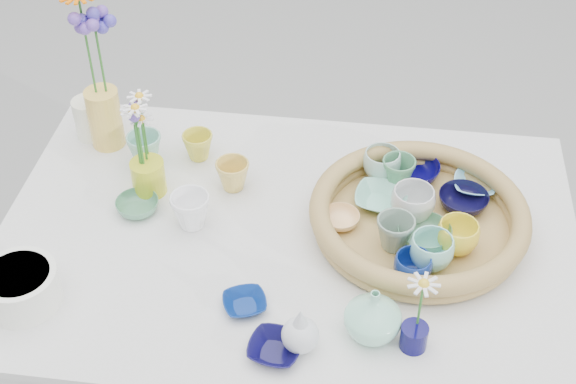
# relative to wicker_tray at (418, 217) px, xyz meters

# --- Properties ---
(wicker_tray) EXTENTS (0.47, 0.47, 0.08)m
(wicker_tray) POSITION_rel_wicker_tray_xyz_m (0.00, 0.00, 0.00)
(wicker_tray) COLOR olive
(wicker_tray) RESTS_ON display_table
(tray_ceramic_0) EXTENTS (0.14, 0.14, 0.04)m
(tray_ceramic_0) POSITION_rel_wicker_tray_xyz_m (-0.01, 0.16, -0.00)
(tray_ceramic_0) COLOR #05023D
(tray_ceramic_0) RESTS_ON wicker_tray
(tray_ceramic_1) EXTENTS (0.14, 0.14, 0.03)m
(tray_ceramic_1) POSITION_rel_wicker_tray_xyz_m (0.10, 0.07, -0.00)
(tray_ceramic_1) COLOR black
(tray_ceramic_1) RESTS_ON wicker_tray
(tray_ceramic_2) EXTENTS (0.09, 0.09, 0.07)m
(tray_ceramic_2) POSITION_rel_wicker_tray_xyz_m (0.08, -0.06, 0.01)
(tray_ceramic_2) COLOR yellow
(tray_ceramic_2) RESTS_ON wicker_tray
(tray_ceramic_3) EXTENTS (0.14, 0.14, 0.04)m
(tray_ceramic_3) POSITION_rel_wicker_tray_xyz_m (0.01, -0.05, -0.00)
(tray_ceramic_3) COLOR #598E6D
(tray_ceramic_3) RESTS_ON wicker_tray
(tray_ceramic_4) EXTENTS (0.10, 0.10, 0.08)m
(tray_ceramic_4) POSITION_rel_wicker_tray_xyz_m (-0.05, -0.07, 0.02)
(tray_ceramic_4) COLOR gray
(tray_ceramic_4) RESTS_ON wicker_tray
(tray_ceramic_5) EXTENTS (0.13, 0.13, 0.03)m
(tray_ceramic_5) POSITION_rel_wicker_tray_xyz_m (-0.08, 0.06, -0.01)
(tray_ceramic_5) COLOR #83CDB3
(tray_ceramic_5) RESTS_ON wicker_tray
(tray_ceramic_6) EXTENTS (0.09, 0.09, 0.07)m
(tray_ceramic_6) POSITION_rel_wicker_tray_xyz_m (-0.09, 0.15, 0.01)
(tray_ceramic_6) COLOR #A6CCC0
(tray_ceramic_6) RESTS_ON wicker_tray
(tray_ceramic_7) EXTENTS (0.12, 0.12, 0.08)m
(tray_ceramic_7) POSITION_rel_wicker_tray_xyz_m (-0.01, 0.02, 0.02)
(tray_ceramic_7) COLOR silver
(tray_ceramic_7) RESTS_ON wicker_tray
(tray_ceramic_8) EXTENTS (0.10, 0.10, 0.02)m
(tray_ceramic_8) POSITION_rel_wicker_tray_xyz_m (0.13, 0.14, -0.01)
(tray_ceramic_8) COLOR #81D1F8
(tray_ceramic_8) RESTS_ON wicker_tray
(tray_ceramic_9) EXTENTS (0.09, 0.09, 0.06)m
(tray_ceramic_9) POSITION_rel_wicker_tray_xyz_m (-0.01, -0.16, 0.01)
(tray_ceramic_9) COLOR navy
(tray_ceramic_9) RESTS_ON wicker_tray
(tray_ceramic_10) EXTENTS (0.11, 0.11, 0.03)m
(tray_ceramic_10) POSITION_rel_wicker_tray_xyz_m (-0.17, -0.02, -0.01)
(tray_ceramic_10) COLOR #FAC883
(tray_ceramic_10) RESTS_ON wicker_tray
(tray_ceramic_11) EXTENTS (0.12, 0.12, 0.07)m
(tray_ceramic_11) POSITION_rel_wicker_tray_xyz_m (0.03, -0.12, 0.02)
(tray_ceramic_11) COLOR #8FE7D7
(tray_ceramic_11) RESTS_ON wicker_tray
(tray_ceramic_12) EXTENTS (0.08, 0.08, 0.07)m
(tray_ceramic_12) POSITION_rel_wicker_tray_xyz_m (-0.05, 0.13, 0.02)
(tray_ceramic_12) COLOR #4F8D61
(tray_ceramic_12) RESTS_ON wicker_tray
(loose_ceramic_0) EXTENTS (0.08, 0.08, 0.07)m
(loose_ceramic_0) POSITION_rel_wicker_tray_xyz_m (-0.53, 0.19, -0.00)
(loose_ceramic_0) COLOR gold
(loose_ceramic_0) RESTS_ON display_table
(loose_ceramic_1) EXTENTS (0.09, 0.09, 0.07)m
(loose_ceramic_1) POSITION_rel_wicker_tray_xyz_m (-0.42, 0.09, -0.00)
(loose_ceramic_1) COLOR #DCBA53
(loose_ceramic_1) RESTS_ON display_table
(loose_ceramic_2) EXTENTS (0.10, 0.10, 0.03)m
(loose_ceramic_2) POSITION_rel_wicker_tray_xyz_m (-0.62, -0.02, -0.02)
(loose_ceramic_2) COLOR #4E8965
(loose_ceramic_2) RESTS_ON display_table
(loose_ceramic_3) EXTENTS (0.09, 0.09, 0.08)m
(loose_ceramic_3) POSITION_rel_wicker_tray_xyz_m (-0.49, -0.05, 0.00)
(loose_ceramic_3) COLOR white
(loose_ceramic_3) RESTS_ON display_table
(loose_ceramic_4) EXTENTS (0.11, 0.11, 0.02)m
(loose_ceramic_4) POSITION_rel_wicker_tray_xyz_m (-0.33, -0.27, -0.03)
(loose_ceramic_4) COLOR navy
(loose_ceramic_4) RESTS_ON display_table
(loose_ceramic_5) EXTENTS (0.09, 0.09, 0.08)m
(loose_ceramic_5) POSITION_rel_wicker_tray_xyz_m (-0.65, 0.16, 0.00)
(loose_ceramic_5) COLOR #80C2AB
(loose_ceramic_5) RESTS_ON display_table
(loose_ceramic_6) EXTENTS (0.12, 0.12, 0.02)m
(loose_ceramic_6) POSITION_rel_wicker_tray_xyz_m (-0.26, -0.37, -0.03)
(loose_ceramic_6) COLOR #0B0935
(loose_ceramic_6) RESTS_ON display_table
(fluted_bowl) EXTENTS (0.20, 0.20, 0.08)m
(fluted_bowl) POSITION_rel_wicker_tray_xyz_m (-0.77, -0.31, 0.00)
(fluted_bowl) COLOR white
(fluted_bowl) RESTS_ON display_table
(bud_vase_paleblue) EXTENTS (0.09, 0.09, 0.11)m
(bud_vase_paleblue) POSITION_rel_wicker_tray_xyz_m (-0.21, -0.35, 0.02)
(bud_vase_paleblue) COLOR silver
(bud_vase_paleblue) RESTS_ON display_table
(bud_vase_seafoam) EXTENTS (0.13, 0.13, 0.11)m
(bud_vase_seafoam) POSITION_rel_wicker_tray_xyz_m (-0.08, -0.30, 0.02)
(bud_vase_seafoam) COLOR #9AE9C5
(bud_vase_seafoam) RESTS_ON display_table
(bud_vase_cobalt) EXTENTS (0.07, 0.07, 0.05)m
(bud_vase_cobalt) POSITION_rel_wicker_tray_xyz_m (-0.00, -0.32, -0.01)
(bud_vase_cobalt) COLOR #0A0744
(bud_vase_cobalt) RESTS_ON display_table
(single_daisy) EXTENTS (0.08, 0.08, 0.13)m
(single_daisy) POSITION_rel_wicker_tray_xyz_m (-0.00, -0.31, 0.07)
(single_daisy) COLOR white
(single_daisy) RESTS_ON bud_vase_cobalt
(tall_vase_yellow) EXTENTS (0.11, 0.11, 0.15)m
(tall_vase_yellow) POSITION_rel_wicker_tray_xyz_m (-0.76, 0.21, 0.04)
(tall_vase_yellow) COLOR #F7C954
(tall_vase_yellow) RESTS_ON display_table
(gerbera) EXTENTS (0.10, 0.10, 0.27)m
(gerbera) POSITION_rel_wicker_tray_xyz_m (-0.77, 0.21, 0.24)
(gerbera) COLOR #FF7000
(gerbera) RESTS_ON tall_vase_yellow
(hydrangea) EXTENTS (0.09, 0.09, 0.26)m
(hydrangea) POSITION_rel_wicker_tray_xyz_m (-0.75, 0.22, 0.21)
(hydrangea) COLOR #6D47B9
(hydrangea) RESTS_ON tall_vase_yellow
(white_pitcher) EXTENTS (0.13, 0.11, 0.10)m
(white_pitcher) POSITION_rel_wicker_tray_xyz_m (-0.81, 0.24, 0.01)
(white_pitcher) COLOR white
(white_pitcher) RESTS_ON display_table
(daisy_cup) EXTENTS (0.10, 0.10, 0.08)m
(daisy_cup) POSITION_rel_wicker_tray_xyz_m (-0.61, 0.05, 0.00)
(daisy_cup) COLOR gold
(daisy_cup) RESTS_ON display_table
(daisy_posy) EXTENTS (0.11, 0.11, 0.16)m
(daisy_posy) POSITION_rel_wicker_tray_xyz_m (-0.62, 0.06, 0.13)
(daisy_posy) COLOR white
(daisy_posy) RESTS_ON daisy_cup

